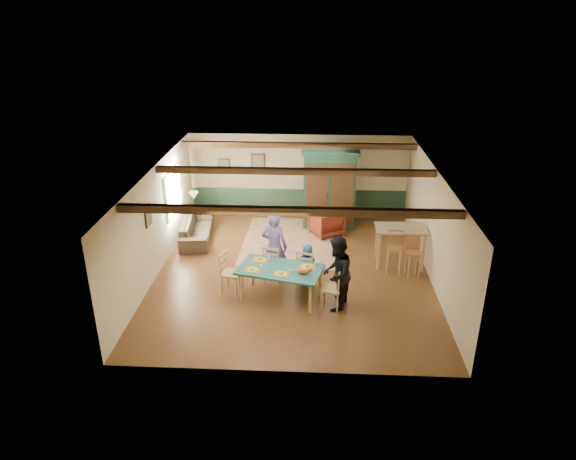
{
  "coord_description": "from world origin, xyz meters",
  "views": [
    {
      "loc": [
        0.49,
        -11.84,
        6.37
      ],
      "look_at": [
        -0.14,
        0.09,
        1.15
      ],
      "focal_mm": 32.0,
      "sensor_mm": 36.0,
      "label": 1
    }
  ],
  "objects_px": {
    "dining_chair_far_right": "(306,268)",
    "table_lamp": "(194,200)",
    "dining_table": "(280,284)",
    "dining_chair_far_left": "(273,263)",
    "dining_chair_end_left": "(232,272)",
    "armoire": "(329,189)",
    "cat": "(303,271)",
    "person_woman": "(336,274)",
    "bar_stool_left": "(394,253)",
    "sofa": "(196,230)",
    "dining_chair_end_right": "(331,287)",
    "person_man": "(274,246)",
    "person_child": "(307,265)",
    "bar_stool_right": "(413,257)",
    "armchair": "(326,222)",
    "end_table": "(195,217)",
    "counter_table": "(399,247)"
  },
  "relations": [
    {
      "from": "dining_chair_end_left",
      "to": "counter_table",
      "type": "relative_size",
      "value": 0.77
    },
    {
      "from": "person_woman",
      "to": "person_child",
      "type": "height_order",
      "value": "person_woman"
    },
    {
      "from": "armchair",
      "to": "table_lamp",
      "type": "bearing_deg",
      "value": -35.14
    },
    {
      "from": "dining_table",
      "to": "dining_chair_end_left",
      "type": "relative_size",
      "value": 1.89
    },
    {
      "from": "dining_table",
      "to": "dining_chair_far_left",
      "type": "height_order",
      "value": "dining_chair_far_left"
    },
    {
      "from": "dining_table",
      "to": "person_woman",
      "type": "xyz_separation_m",
      "value": [
        1.29,
        -0.33,
        0.48
      ]
    },
    {
      "from": "dining_chair_end_left",
      "to": "dining_chair_end_right",
      "type": "distance_m",
      "value": 2.45
    },
    {
      "from": "dining_chair_end_right",
      "to": "armoire",
      "type": "xyz_separation_m",
      "value": [
        0.04,
        4.75,
        0.72
      ]
    },
    {
      "from": "dining_table",
      "to": "end_table",
      "type": "height_order",
      "value": "dining_table"
    },
    {
      "from": "dining_chair_end_left",
      "to": "person_child",
      "type": "bearing_deg",
      "value": -62.7
    },
    {
      "from": "dining_chair_end_right",
      "to": "person_woman",
      "type": "height_order",
      "value": "person_woman"
    },
    {
      "from": "person_child",
      "to": "sofa",
      "type": "relative_size",
      "value": 0.51
    },
    {
      "from": "dining_chair_far_left",
      "to": "person_woman",
      "type": "xyz_separation_m",
      "value": [
        1.51,
        -1.17,
        0.37
      ]
    },
    {
      "from": "cat",
      "to": "end_table",
      "type": "distance_m",
      "value": 5.71
    },
    {
      "from": "dining_chair_far_right",
      "to": "bar_stool_left",
      "type": "height_order",
      "value": "bar_stool_left"
    },
    {
      "from": "cat",
      "to": "bar_stool_left",
      "type": "bearing_deg",
      "value": 50.51
    },
    {
      "from": "dining_table",
      "to": "person_woman",
      "type": "distance_m",
      "value": 1.41
    },
    {
      "from": "dining_chair_far_right",
      "to": "table_lamp",
      "type": "height_order",
      "value": "table_lamp"
    },
    {
      "from": "bar_stool_right",
      "to": "dining_chair_end_right",
      "type": "bearing_deg",
      "value": -150.3
    },
    {
      "from": "armoire",
      "to": "bar_stool_left",
      "type": "bearing_deg",
      "value": -61.61
    },
    {
      "from": "person_man",
      "to": "table_lamp",
      "type": "xyz_separation_m",
      "value": [
        -2.75,
        3.29,
        -0.06
      ]
    },
    {
      "from": "person_man",
      "to": "counter_table",
      "type": "relative_size",
      "value": 1.4
    },
    {
      "from": "dining_chair_end_right",
      "to": "sofa",
      "type": "xyz_separation_m",
      "value": [
        -3.89,
        3.54,
        -0.2
      ]
    },
    {
      "from": "dining_chair_end_right",
      "to": "armoire",
      "type": "bearing_deg",
      "value": -166.19
    },
    {
      "from": "person_woman",
      "to": "bar_stool_right",
      "type": "distance_m",
      "value": 2.61
    },
    {
      "from": "dining_chair_far_left",
      "to": "end_table",
      "type": "distance_m",
      "value": 4.35
    },
    {
      "from": "end_table",
      "to": "bar_stool_left",
      "type": "height_order",
      "value": "bar_stool_left"
    },
    {
      "from": "dining_chair_far_left",
      "to": "sofa",
      "type": "xyz_separation_m",
      "value": [
        -2.48,
        2.39,
        -0.2
      ]
    },
    {
      "from": "person_child",
      "to": "dining_chair_far_right",
      "type": "bearing_deg",
      "value": 90.0
    },
    {
      "from": "dining_table",
      "to": "cat",
      "type": "distance_m",
      "value": 0.77
    },
    {
      "from": "dining_chair_far_right",
      "to": "bar_stool_left",
      "type": "xyz_separation_m",
      "value": [
        2.24,
        0.8,
        0.06
      ]
    },
    {
      "from": "cat",
      "to": "table_lamp",
      "type": "xyz_separation_m",
      "value": [
        -3.5,
        4.47,
        -0.03
      ]
    },
    {
      "from": "armchair",
      "to": "bar_stool_left",
      "type": "relative_size",
      "value": 0.77
    },
    {
      "from": "person_man",
      "to": "table_lamp",
      "type": "relative_size",
      "value": 3.39
    },
    {
      "from": "dining_chair_far_left",
      "to": "dining_chair_end_left",
      "type": "xyz_separation_m",
      "value": [
        -0.96,
        -0.55,
        0.0
      ]
    },
    {
      "from": "counter_table",
      "to": "bar_stool_right",
      "type": "relative_size",
      "value": 1.24
    },
    {
      "from": "dining_table",
      "to": "bar_stool_left",
      "type": "relative_size",
      "value": 1.68
    },
    {
      "from": "person_man",
      "to": "sofa",
      "type": "relative_size",
      "value": 0.88
    },
    {
      "from": "dining_chair_end_left",
      "to": "bar_stool_right",
      "type": "bearing_deg",
      "value": -63.27
    },
    {
      "from": "dining_chair_far_right",
      "to": "armchair",
      "type": "relative_size",
      "value": 1.16
    },
    {
      "from": "counter_table",
      "to": "dining_chair_far_left",
      "type": "bearing_deg",
      "value": -162.82
    },
    {
      "from": "dining_chair_end_right",
      "to": "person_woman",
      "type": "xyz_separation_m",
      "value": [
        0.1,
        -0.03,
        0.37
      ]
    },
    {
      "from": "table_lamp",
      "to": "cat",
      "type": "bearing_deg",
      "value": -51.99
    },
    {
      "from": "dining_chair_end_left",
      "to": "sofa",
      "type": "relative_size",
      "value": 0.49
    },
    {
      "from": "dining_table",
      "to": "sofa",
      "type": "bearing_deg",
      "value": 129.85
    },
    {
      "from": "armoire",
      "to": "sofa",
      "type": "relative_size",
      "value": 1.18
    },
    {
      "from": "counter_table",
      "to": "bar_stool_left",
      "type": "relative_size",
      "value": 1.15
    },
    {
      "from": "dining_table",
      "to": "sofa",
      "type": "distance_m",
      "value": 4.22
    },
    {
      "from": "person_woman",
      "to": "armoire",
      "type": "height_order",
      "value": "armoire"
    },
    {
      "from": "armoire",
      "to": "cat",
      "type": "bearing_deg",
      "value": -98.1
    }
  ]
}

